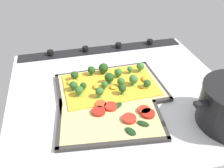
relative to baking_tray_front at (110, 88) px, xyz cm
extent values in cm
cube|color=silver|center=(-3.43, 2.34, -1.87)|extent=(79.39, 73.06, 3.00)
cube|color=black|center=(-3.43, -30.70, 0.03)|extent=(76.22, 7.00, 0.80)
cylinder|color=black|center=(-27.24, -30.70, 1.33)|extent=(2.80, 2.80, 1.80)
cylinder|color=black|center=(-11.37, -30.70, 1.33)|extent=(2.80, 2.80, 1.80)
cylinder|color=black|center=(4.51, -30.70, 1.33)|extent=(2.80, 2.80, 1.80)
cylinder|color=black|center=(20.39, -30.70, 1.33)|extent=(2.80, 2.80, 1.80)
cube|color=#33302D|center=(0.00, 0.00, -0.12)|extent=(38.65, 26.69, 0.50)
cube|color=#33302D|center=(0.33, -12.24, 0.28)|extent=(37.99, 2.21, 1.30)
cube|color=#33302D|center=(-0.33, 12.24, 0.28)|extent=(37.99, 2.21, 1.30)
cube|color=#33302D|center=(-18.38, -0.49, 0.28)|extent=(1.88, 25.71, 1.30)
cube|color=#33302D|center=(18.38, 0.49, 0.28)|extent=(1.88, 25.71, 1.30)
cube|color=#D3B77F|center=(0.00, 0.00, 0.63)|extent=(36.18, 24.22, 1.00)
cube|color=gold|center=(0.00, 0.00, 1.33)|extent=(33.28, 21.82, 0.40)
cone|color=#68AD54|center=(-9.24, -5.52, 2.03)|extent=(1.27, 1.27, 1.00)
sphere|color=#427533|center=(-9.24, -5.52, 3.40)|extent=(2.30, 2.30, 2.30)
cone|color=#68AD54|center=(-8.05, 1.96, 2.21)|extent=(1.79, 1.79, 1.35)
sphere|color=#427533|center=(-8.05, 1.96, 4.11)|extent=(3.25, 3.25, 3.25)
cone|color=#427635|center=(5.43, -7.95, 2.08)|extent=(1.60, 1.60, 1.09)
sphere|color=#264C1C|center=(5.43, -7.95, 3.71)|extent=(2.90, 2.90, 2.90)
cone|color=#427635|center=(0.11, -0.85, 2.16)|extent=(1.90, 1.90, 1.25)
sphere|color=#264C1C|center=(0.11, -0.85, 4.08)|extent=(3.46, 3.46, 3.46)
cone|color=#5B9F46|center=(11.62, 3.84, 2.16)|extent=(1.58, 1.58, 1.25)
sphere|color=#386B28|center=(11.62, 3.84, 3.86)|extent=(2.87, 2.87, 2.87)
cone|color=#427635|center=(-2.79, 6.39, 2.19)|extent=(1.46, 1.46, 1.32)
sphere|color=#264C1C|center=(-2.79, 6.39, 3.84)|extent=(2.65, 2.65, 2.65)
cone|color=#427635|center=(12.04, -5.91, 2.08)|extent=(1.62, 1.62, 1.08)
sphere|color=#264C1C|center=(12.04, -5.91, 3.72)|extent=(2.94, 2.94, 2.94)
cone|color=#427635|center=(0.66, -8.10, 1.98)|extent=(2.06, 2.06, 0.89)
sphere|color=#264C1C|center=(0.66, -8.10, 3.83)|extent=(3.74, 3.74, 3.74)
cone|color=#68AD54|center=(-13.46, -5.77, 2.15)|extent=(1.68, 1.68, 1.24)
sphere|color=#427533|center=(-13.46, -5.77, 3.92)|extent=(3.05, 3.05, 3.05)
cone|color=#5B9F46|center=(5.11, 6.19, 2.17)|extent=(1.56, 1.56, 1.28)
sphere|color=#386B28|center=(5.11, 6.19, 3.87)|extent=(2.83, 2.83, 2.83)
cone|color=#5B9F46|center=(-4.16, -4.16, 1.95)|extent=(1.65, 1.65, 0.84)
sphere|color=#386B28|center=(-4.16, -4.16, 3.50)|extent=(3.00, 3.00, 3.00)
cone|color=#4D8B3F|center=(-12.27, 4.97, 2.01)|extent=(1.44, 1.44, 0.95)
sphere|color=#2D5B23|center=(-12.27, 4.97, 3.46)|extent=(2.62, 2.62, 2.62)
cone|color=#427635|center=(9.81, 0.71, 1.95)|extent=(1.25, 1.25, 0.83)
sphere|color=#264C1C|center=(9.81, 0.71, 3.21)|extent=(2.28, 2.28, 2.28)
cone|color=#5B9F46|center=(2.51, 1.99, 2.11)|extent=(1.27, 1.27, 1.16)
sphere|color=#386B28|center=(2.51, 1.99, 3.56)|extent=(2.31, 2.31, 2.31)
cone|color=#5B9F46|center=(-3.62, 2.82, 2.15)|extent=(1.53, 1.53, 1.22)
sphere|color=#386B28|center=(-3.62, 2.82, 3.80)|extent=(2.79, 2.79, 2.79)
cone|color=#4D8B3F|center=(13.16, 0.25, 2.03)|extent=(1.58, 1.58, 0.99)
sphere|color=#2D5B23|center=(13.16, 0.25, 3.60)|extent=(2.87, 2.87, 2.87)
ellipsoid|color=gold|center=(13.25, -3.96, 2.09)|extent=(4.43, 4.07, 1.30)
ellipsoid|color=gold|center=(-11.18, 4.71, 1.97)|extent=(3.14, 2.59, 1.02)
ellipsoid|color=gold|center=(4.47, 0.78, 2.10)|extent=(4.88, 4.82, 1.33)
ellipsoid|color=gold|center=(-0.91, 2.26, 2.01)|extent=(3.89, 3.59, 1.12)
ellipsoid|color=gold|center=(-13.50, 0.52, 2.14)|extent=(2.99, 4.17, 1.42)
cube|color=#33302D|center=(3.85, 15.88, -0.12)|extent=(34.60, 25.66, 0.50)
cube|color=#33302D|center=(2.61, 5.56, 0.28)|extent=(32.12, 5.04, 1.30)
cube|color=#33302D|center=(5.09, 26.19, 0.28)|extent=(32.12, 5.04, 1.30)
cube|color=#33302D|center=(-11.54, 17.73, 0.28)|extent=(3.81, 21.96, 1.30)
cube|color=#33302D|center=(19.24, 14.03, 0.28)|extent=(3.81, 21.96, 1.30)
cube|color=#C9BB77|center=(3.85, 15.88, 0.58)|extent=(31.93, 23.00, 0.90)
cylinder|color=#B22319|center=(-7.81, 17.98, 1.53)|extent=(4.24, 4.24, 1.00)
cylinder|color=red|center=(-1.45, 18.67, 1.53)|extent=(4.38, 4.38, 1.00)
cylinder|color=red|center=(-7.15, 16.14, 1.53)|extent=(3.95, 3.95, 1.00)
cylinder|color=red|center=(2.69, 11.96, 1.53)|extent=(4.22, 4.22, 1.00)
cylinder|color=#D14723|center=(5.58, 10.22, 1.53)|extent=(3.67, 3.67, 1.00)
cylinder|color=#B22319|center=(6.93, 13.30, 1.53)|extent=(4.30, 4.30, 1.00)
ellipsoid|color=#193819|center=(-4.95, 21.53, 1.43)|extent=(4.11, 3.93, 0.60)
ellipsoid|color=#193819|center=(-0.41, 23.61, 1.43)|extent=(3.69, 4.37, 0.60)
ellipsoid|color=#193819|center=(0.28, 11.82, 1.43)|extent=(4.08, 3.72, 0.60)
cube|color=black|center=(-19.63, 25.63, 9.37)|extent=(3.60, 2.00, 1.20)
camera|label=1|loc=(16.12, 68.51, 51.93)|focal=38.21mm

